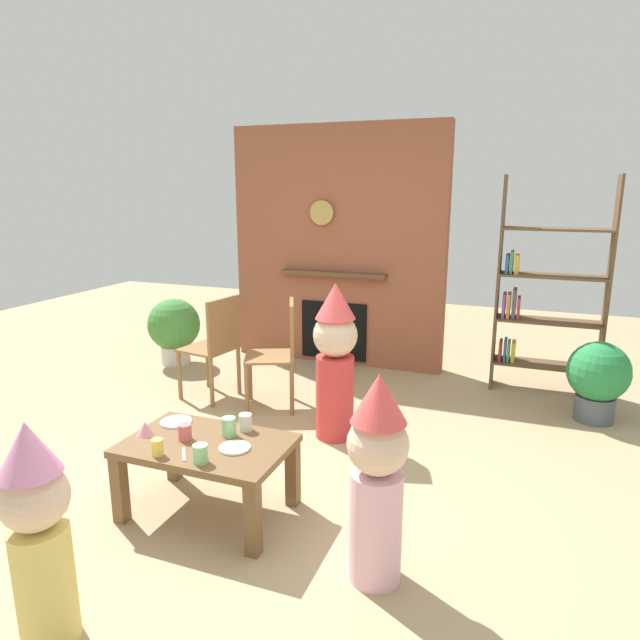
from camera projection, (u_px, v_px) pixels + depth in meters
ground_plane at (274, 490)px, 3.39m from camera, size 12.00×12.00×0.00m
brick_fireplace_feature at (337, 248)px, 5.65m from camera, size 2.20×0.28×2.40m
bookshelf at (542, 296)px, 4.86m from camera, size 0.90×0.28×1.90m
coffee_table at (207, 455)px, 3.08m from camera, size 0.90×0.58×0.43m
paper_cup_near_left at (200, 454)px, 2.82m from camera, size 0.08×0.08×0.10m
paper_cup_near_right at (229, 427)px, 3.13m from camera, size 0.08×0.08×0.11m
paper_cup_center at (245, 422)px, 3.20m from camera, size 0.07×0.07×0.10m
paper_cup_far_left at (185, 432)px, 3.08m from camera, size 0.07×0.07×0.09m
paper_cup_far_right at (157, 447)px, 2.90m from camera, size 0.06×0.06×0.09m
paper_plate_front at (235, 448)px, 2.98m from camera, size 0.17×0.17×0.01m
paper_plate_rear at (176, 422)px, 3.31m from camera, size 0.19×0.19×0.01m
birthday_cake_slice at (145, 429)px, 3.14m from camera, size 0.10×0.10×0.08m
table_fork at (184, 454)px, 2.91m from camera, size 0.10×0.13×0.01m
child_with_cone_hat at (38, 529)px, 2.16m from camera, size 0.26×0.26×0.95m
child_in_pink at (377, 474)px, 2.50m from camera, size 0.28×0.28×1.01m
child_by_the_chairs at (335, 358)px, 3.98m from camera, size 0.32×0.32×1.15m
dining_chair_left at (216, 342)px, 4.74m from camera, size 0.46×0.46×0.90m
dining_chair_middle at (281, 348)px, 4.56m from camera, size 0.53×0.53×0.90m
potted_plant_tall at (598, 377)px, 4.32m from camera, size 0.47×0.47×0.64m
potted_plant_short at (174, 327)px, 5.74m from camera, size 0.53×0.53×0.69m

